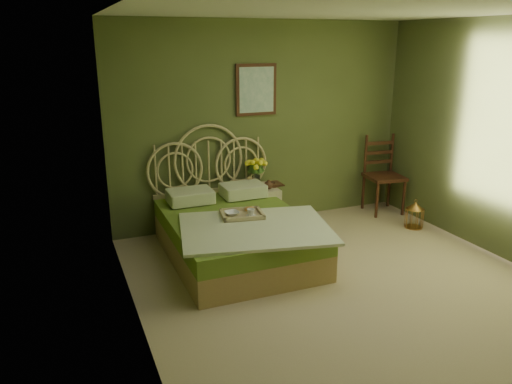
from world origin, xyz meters
name	(u,v)px	position (x,y,z in m)	size (l,w,h in m)	color
floor	(354,293)	(0.00, 0.00, 0.00)	(4.50, 4.50, 0.00)	tan
ceiling	(372,8)	(0.00, 0.00, 2.60)	(4.50, 4.50, 0.00)	silver
wall_back	(263,125)	(0.00, 2.25, 1.30)	(4.00, 4.00, 0.00)	#596435
wall_left	(135,186)	(-2.00, 0.00, 1.30)	(4.50, 4.50, 0.00)	#596435
wall_art	(256,90)	(-0.11, 2.22, 1.75)	(0.54, 0.04, 0.64)	#321B0D
bed	(235,231)	(-0.76, 1.27, 0.30)	(1.72, 2.17, 1.34)	tan
nightstand	(256,202)	(-0.20, 1.99, 0.35)	(0.50, 0.50, 0.98)	beige
chair	(381,169)	(1.70, 1.99, 0.60)	(0.53, 0.53, 1.08)	#321B0D
birdcage	(414,215)	(1.70, 1.22, 0.17)	(0.23, 0.23, 0.34)	#BB7B3C
book_lower	(268,185)	(-0.03, 2.00, 0.56)	(0.18, 0.24, 0.02)	#381E0F
book_upper	(269,184)	(-0.03, 2.00, 0.58)	(0.15, 0.21, 0.02)	#472819
cereal_bowl	(232,213)	(-0.82, 1.20, 0.54)	(0.16, 0.16, 0.04)	white
coffee_cup	(251,212)	(-0.64, 1.09, 0.56)	(0.09, 0.09, 0.08)	white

